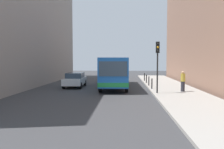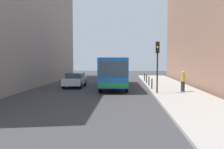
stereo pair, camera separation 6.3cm
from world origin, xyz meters
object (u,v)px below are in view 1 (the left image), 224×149
object	(u,v)px
bollard_far	(146,79)
bollard_mid	(149,81)
car_beside_bus	(75,79)
traffic_light	(158,57)
pedestrian_near_signal	(183,81)
bus	(114,70)
bollard_farthest	(144,77)
bollard_near	(152,84)

from	to	relation	value
bollard_far	bollard_mid	bearing A→B (deg)	-90.00
car_beside_bus	bollard_far	xyz separation A→B (m)	(7.64, 3.22, -0.16)
car_beside_bus	traffic_light	bearing A→B (deg)	145.05
pedestrian_near_signal	bollard_far	bearing A→B (deg)	48.15
car_beside_bus	bus	bearing A→B (deg)	-178.26
bollard_mid	bollard_farthest	xyz separation A→B (m)	(0.00, 5.55, 0.00)
bollard_mid	bus	bearing A→B (deg)	-176.25
bus	traffic_light	bearing A→B (deg)	122.85
traffic_light	bollard_far	bearing A→B (deg)	90.68
bollard_mid	bollard_farthest	world-z (taller)	same
traffic_light	bollard_far	xyz separation A→B (m)	(-0.10, 8.37, -2.38)
car_beside_bus	traffic_light	distance (m)	9.56
traffic_light	bollard_mid	xyz separation A→B (m)	(-0.10, 5.60, -2.38)
bus	bollard_mid	world-z (taller)	bus
pedestrian_near_signal	bollard_mid	bearing A→B (deg)	57.83
bus	bollard_farthest	world-z (taller)	bus
bollard_near	bollard_mid	xyz separation A→B (m)	(0.00, 2.77, 0.00)
bollard_near	bollard_farthest	xyz separation A→B (m)	(0.00, 8.32, 0.00)
bollard_mid	pedestrian_near_signal	bearing A→B (deg)	-62.26
pedestrian_near_signal	traffic_light	bearing A→B (deg)	145.30
bus	pedestrian_near_signal	distance (m)	7.40
bollard_mid	bollard_near	bearing A→B (deg)	-90.00
bus	pedestrian_near_signal	world-z (taller)	bus
bollard_far	bollard_farthest	distance (m)	2.77
bollard_mid	bollard_farthest	bearing A→B (deg)	90.00
bus	car_beside_bus	world-z (taller)	bus
bollard_near	bollard_mid	bearing A→B (deg)	90.00
traffic_light	bollard_near	size ratio (longest dim) A/B	4.32
traffic_light	bollard_far	size ratio (longest dim) A/B	4.32
bollard_near	pedestrian_near_signal	world-z (taller)	pedestrian_near_signal
bus	bollard_farthest	xyz separation A→B (m)	(3.61, 5.79, -1.10)
bus	pedestrian_near_signal	xyz separation A→B (m)	(5.99, -4.29, -0.70)
car_beside_bus	bollard_near	world-z (taller)	car_beside_bus
bollard_far	pedestrian_near_signal	size ratio (longest dim) A/B	0.54
traffic_light	bollard_far	distance (m)	8.71
bus	bollard_farthest	bearing A→B (deg)	-123.74
bollard_farthest	bollard_near	bearing A→B (deg)	-90.00
bollard_far	pedestrian_near_signal	world-z (taller)	pedestrian_near_signal
bollard_near	bollard_farthest	size ratio (longest dim) A/B	1.00
bollard_far	bus	bearing A→B (deg)	-140.15
bus	car_beside_bus	bearing A→B (deg)	1.24
bus	pedestrian_near_signal	size ratio (longest dim) A/B	6.36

